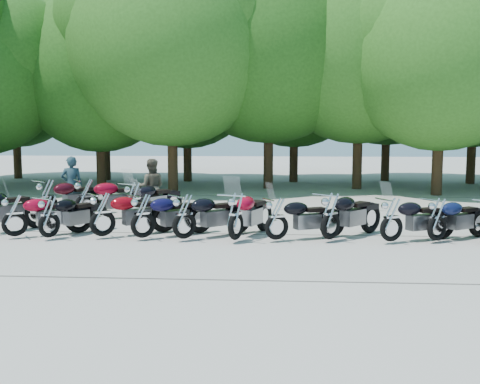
# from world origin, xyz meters

# --- Properties ---
(ground) EXTENTS (90.00, 90.00, 0.00)m
(ground) POSITION_xyz_m (0.00, 0.00, 0.00)
(ground) COLOR gray
(ground) RESTS_ON ground
(tree_2) EXTENTS (7.31, 7.31, 8.97)m
(tree_2) POSITION_xyz_m (-7.25, 12.84, 5.31)
(tree_2) COLOR #3A2614
(tree_2) RESTS_ON ground
(tree_3) EXTENTS (8.70, 8.70, 10.67)m
(tree_3) POSITION_xyz_m (-3.57, 11.24, 6.32)
(tree_3) COLOR #3A2614
(tree_3) RESTS_ON ground
(tree_4) EXTENTS (9.13, 9.13, 11.20)m
(tree_4) POSITION_xyz_m (0.54, 13.09, 6.64)
(tree_4) COLOR #3A2614
(tree_4) RESTS_ON ground
(tree_5) EXTENTS (9.04, 9.04, 11.10)m
(tree_5) POSITION_xyz_m (4.61, 13.20, 6.57)
(tree_5) COLOR #3A2614
(tree_5) RESTS_ON ground
(tree_6) EXTENTS (8.00, 8.00, 9.82)m
(tree_6) POSITION_xyz_m (7.55, 10.82, 5.81)
(tree_6) COLOR #3A2614
(tree_6) RESTS_ON ground
(tree_9) EXTENTS (7.59, 7.59, 9.32)m
(tree_9) POSITION_xyz_m (-13.53, 17.59, 5.52)
(tree_9) COLOR #3A2614
(tree_9) RESTS_ON ground
(tree_10) EXTENTS (7.78, 7.78, 9.55)m
(tree_10) POSITION_xyz_m (-8.29, 16.97, 5.66)
(tree_10) COLOR #3A2614
(tree_10) RESTS_ON ground
(tree_11) EXTENTS (7.56, 7.56, 9.28)m
(tree_11) POSITION_xyz_m (-3.76, 16.43, 5.49)
(tree_11) COLOR #3A2614
(tree_11) RESTS_ON ground
(tree_12) EXTENTS (7.88, 7.88, 9.67)m
(tree_12) POSITION_xyz_m (1.80, 16.47, 5.72)
(tree_12) COLOR #3A2614
(tree_12) RESTS_ON ground
(tree_13) EXTENTS (8.31, 8.31, 10.20)m
(tree_13) POSITION_xyz_m (6.69, 17.47, 6.04)
(tree_13) COLOR #3A2614
(tree_13) RESTS_ON ground
(tree_14) EXTENTS (8.02, 8.02, 9.84)m
(tree_14) POSITION_xyz_m (10.68, 16.09, 5.83)
(tree_14) COLOR #3A2614
(tree_14) RESTS_ON ground
(motorcycle_1) EXTENTS (2.19, 1.78, 1.24)m
(motorcycle_1) POSITION_xyz_m (-5.53, 0.51, 0.62)
(motorcycle_1) COLOR maroon
(motorcycle_1) RESTS_ON ground
(motorcycle_2) EXTENTS (1.64, 2.20, 1.22)m
(motorcycle_2) POSITION_xyz_m (-4.62, 0.43, 0.61)
(motorcycle_2) COLOR black
(motorcycle_2) RESTS_ON ground
(motorcycle_3) EXTENTS (2.27, 1.92, 1.30)m
(motorcycle_3) POSITION_xyz_m (-3.35, 0.64, 0.65)
(motorcycle_3) COLOR maroon
(motorcycle_3) RESTS_ON ground
(motorcycle_4) EXTENTS (2.19, 1.98, 1.28)m
(motorcycle_4) POSITION_xyz_m (-2.31, 0.52, 0.64)
(motorcycle_4) COLOR black
(motorcycle_4) RESTS_ON ground
(motorcycle_5) EXTENTS (2.19, 2.04, 1.30)m
(motorcycle_5) POSITION_xyz_m (-1.28, 0.46, 0.65)
(motorcycle_5) COLOR black
(motorcycle_5) RESTS_ON ground
(motorcycle_6) EXTENTS (1.56, 2.49, 1.35)m
(motorcycle_6) POSITION_xyz_m (-0.03, 0.39, 0.68)
(motorcycle_6) COLOR maroon
(motorcycle_6) RESTS_ON ground
(motorcycle_7) EXTENTS (2.22, 1.54, 1.22)m
(motorcycle_7) POSITION_xyz_m (0.95, 0.51, 0.61)
(motorcycle_7) COLOR black
(motorcycle_7) RESTS_ON ground
(motorcycle_8) EXTENTS (2.14, 2.25, 1.35)m
(motorcycle_8) POSITION_xyz_m (2.24, 0.61, 0.67)
(motorcycle_8) COLOR black
(motorcycle_8) RESTS_ON ground
(motorcycle_9) EXTENTS (2.27, 1.61, 1.25)m
(motorcycle_9) POSITION_xyz_m (3.66, 0.47, 0.62)
(motorcycle_9) COLOR black
(motorcycle_9) RESTS_ON ground
(motorcycle_10) EXTENTS (2.15, 1.76, 1.22)m
(motorcycle_10) POSITION_xyz_m (4.76, 0.65, 0.61)
(motorcycle_10) COLOR #0C1336
(motorcycle_10) RESTS_ON ground
(motorcycle_13) EXTENTS (2.11, 2.39, 1.39)m
(motorcycle_13) POSITION_xyz_m (-5.89, 3.35, 0.69)
(motorcycle_13) COLOR #33070F
(motorcycle_13) RESTS_ON ground
(motorcycle_14) EXTENTS (2.54, 1.98, 1.42)m
(motorcycle_14) POSITION_xyz_m (-4.70, 3.34, 0.71)
(motorcycle_14) COLOR maroon
(motorcycle_14) RESTS_ON ground
(motorcycle_15) EXTENTS (1.86, 2.36, 1.32)m
(motorcycle_15) POSITION_xyz_m (-3.25, 3.21, 0.66)
(motorcycle_15) COLOR black
(motorcycle_15) RESTS_ON ground
(rider_0) EXTENTS (0.79, 0.66, 1.86)m
(rider_0) POSITION_xyz_m (-5.62, 4.67, 0.93)
(rider_0) COLOR #1F3640
(rider_0) RESTS_ON ground
(rider_1) EXTENTS (0.98, 0.83, 1.79)m
(rider_1) POSITION_xyz_m (-3.01, 4.54, 0.90)
(rider_1) COLOR #4F4838
(rider_1) RESTS_ON ground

